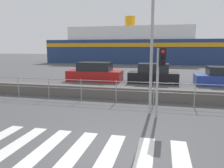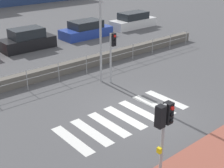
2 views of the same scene
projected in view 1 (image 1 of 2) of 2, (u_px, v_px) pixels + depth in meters
name	position (u px, v px, depth m)	size (l,w,h in m)	color
ground_plane	(109.00, 153.00, 5.71)	(160.00, 160.00, 0.00)	#4C4C4F
crosswalk	(77.00, 150.00, 5.90)	(5.85, 2.40, 0.01)	silver
seawall	(137.00, 94.00, 11.55)	(22.63, 0.55, 0.63)	#605B54
harbor_fence	(135.00, 89.00, 10.64)	(20.40, 0.04, 1.13)	#9EA0A3
traffic_light_far	(161.00, 67.00, 8.27)	(0.34, 0.32, 2.71)	#9EA0A3
streetlamp	(153.00, 10.00, 8.34)	(0.32, 0.88, 6.82)	#9EA0A3
ferry_boat	(150.00, 48.00, 37.78)	(37.63, 6.76, 8.03)	navy
parked_car_red	(95.00, 73.00, 18.09)	(4.47, 1.89, 1.54)	#B21919
parked_car_black	(153.00, 75.00, 17.03)	(3.82, 1.74, 1.51)	black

